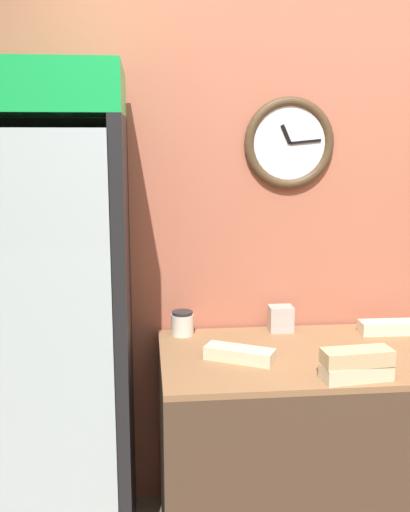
# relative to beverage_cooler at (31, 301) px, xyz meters

# --- Properties ---
(wall_back) EXTENTS (5.20, 0.10, 2.70)m
(wall_back) POSITION_rel_beverage_cooler_xyz_m (1.28, 0.33, 0.24)
(wall_back) COLOR #B7664C
(wall_back) RESTS_ON ground_plane
(prep_counter) EXTENTS (1.52, 0.74, 0.88)m
(prep_counter) POSITION_rel_beverage_cooler_xyz_m (1.28, -0.08, -0.68)
(prep_counter) COLOR #4C3828
(prep_counter) RESTS_ON ground_plane
(beverage_cooler) EXTENTS (0.80, 0.67, 2.04)m
(beverage_cooler) POSITION_rel_beverage_cooler_xyz_m (0.00, 0.00, 0.00)
(beverage_cooler) COLOR black
(beverage_cooler) RESTS_ON ground_plane
(sandwich_stack_bottom) EXTENTS (0.27, 0.13, 0.06)m
(sandwich_stack_bottom) POSITION_rel_beverage_cooler_xyz_m (1.25, -0.38, -0.20)
(sandwich_stack_bottom) COLOR beige
(sandwich_stack_bottom) RESTS_ON prep_counter
(sandwich_stack_middle) EXTENTS (0.27, 0.12, 0.06)m
(sandwich_stack_middle) POSITION_rel_beverage_cooler_xyz_m (1.25, -0.38, -0.15)
(sandwich_stack_middle) COLOR tan
(sandwich_stack_middle) RESTS_ON sandwich_stack_bottom
(sandwich_flat_left) EXTENTS (0.28, 0.10, 0.06)m
(sandwich_flat_left) POSITION_rel_beverage_cooler_xyz_m (1.59, 0.13, -0.21)
(sandwich_flat_left) COLOR beige
(sandwich_flat_left) RESTS_ON prep_counter
(sandwich_flat_right) EXTENTS (0.29, 0.22, 0.05)m
(sandwich_flat_right) POSITION_rel_beverage_cooler_xyz_m (0.84, -0.14, -0.21)
(sandwich_flat_right) COLOR beige
(sandwich_flat_right) RESTS_ON prep_counter
(condiment_jar) EXTENTS (0.10, 0.10, 0.11)m
(condiment_jar) POSITION_rel_beverage_cooler_xyz_m (0.63, 0.21, -0.18)
(condiment_jar) COLOR silver
(condiment_jar) RESTS_ON prep_counter
(napkin_dispenser) EXTENTS (0.11, 0.09, 0.12)m
(napkin_dispenser) POSITION_rel_beverage_cooler_xyz_m (1.09, 0.21, -0.17)
(napkin_dispenser) COLOR #B7B2AD
(napkin_dispenser) RESTS_ON prep_counter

